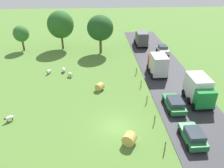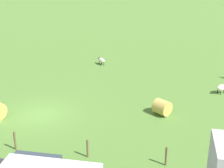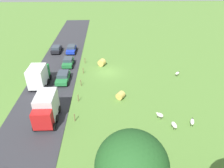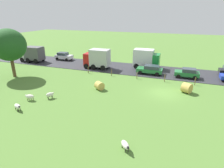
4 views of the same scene
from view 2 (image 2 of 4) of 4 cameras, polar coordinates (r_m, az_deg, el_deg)
The scene contains 7 objects.
ground_plane at distance 24.19m, azimuth -12.39°, elevation -5.28°, with size 160.00×160.00×0.00m, color #517A33.
sheep_0 at distance 28.56m, azimuth 18.51°, elevation -0.62°, with size 1.04×0.99×0.78m.
sheep_3 at distance 34.62m, azimuth -1.87°, elevation 4.17°, with size 1.11×1.04×0.71m.
hay_bale_1 at distance 23.76m, azimuth 8.76°, elevation -4.04°, with size 1.10×1.10×1.06m, color tan.
fence_post_1 at distance 20.17m, azimuth -16.60°, elevation -9.46°, with size 0.12×0.12×1.18m, color brown.
fence_post_2 at distance 18.75m, azimuth -4.30°, elevation -11.16°, with size 0.12×0.12×1.12m, color brown.
fence_post_3 at distance 18.27m, azimuth 9.44°, elevation -12.33°, with size 0.12×0.12×1.14m, color brown.
Camera 2 is at (19.88, 8.88, 10.55)m, focal length 52.32 mm.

